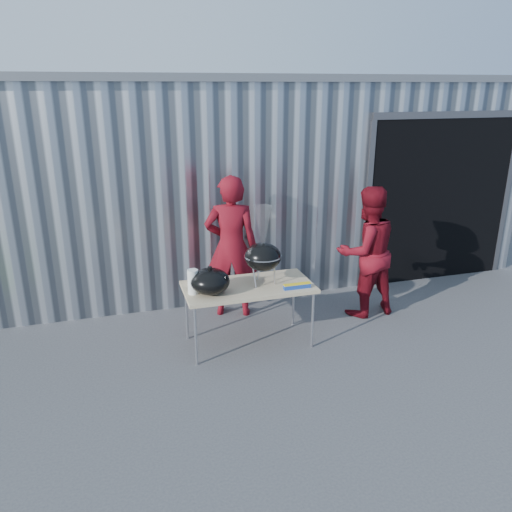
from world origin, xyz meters
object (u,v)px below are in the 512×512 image
object	(u,v)px
kettle_grill	(263,250)
person_bystander	(366,252)
folding_table	(248,289)
person_cook	(231,247)

from	to	relation	value
kettle_grill	person_bystander	xyz separation A→B (m)	(1.55, 0.38, -0.30)
person_bystander	folding_table	bearing A→B (deg)	7.74
kettle_grill	person_cook	distance (m)	0.92
kettle_grill	person_bystander	distance (m)	1.63
kettle_grill	person_bystander	world-z (taller)	person_bystander
kettle_grill	person_bystander	bearing A→B (deg)	13.85
folding_table	person_cook	bearing A→B (deg)	88.99
person_cook	person_bystander	xyz separation A→B (m)	(1.71, -0.49, -0.07)
folding_table	person_cook	distance (m)	0.91
folding_table	person_cook	xyz separation A→B (m)	(0.02, 0.88, 0.24)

